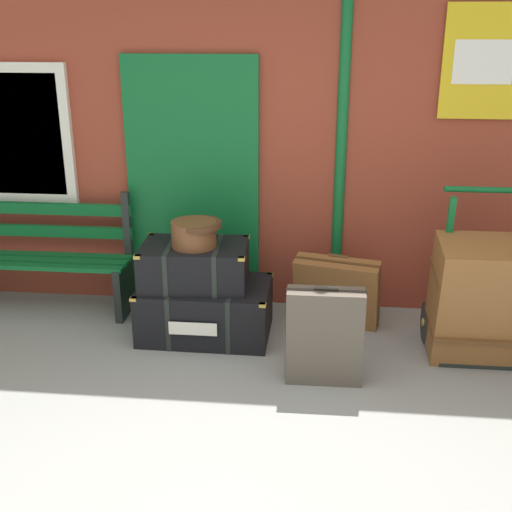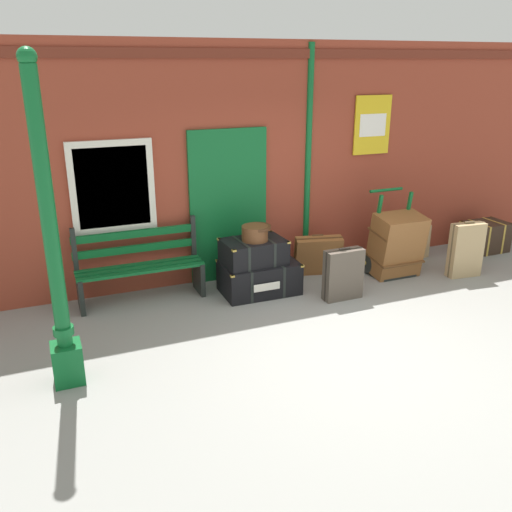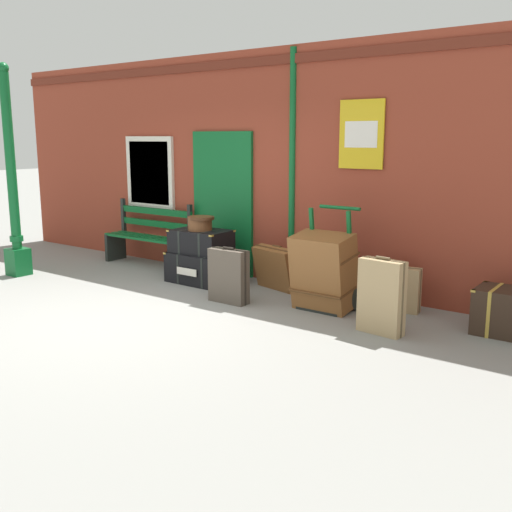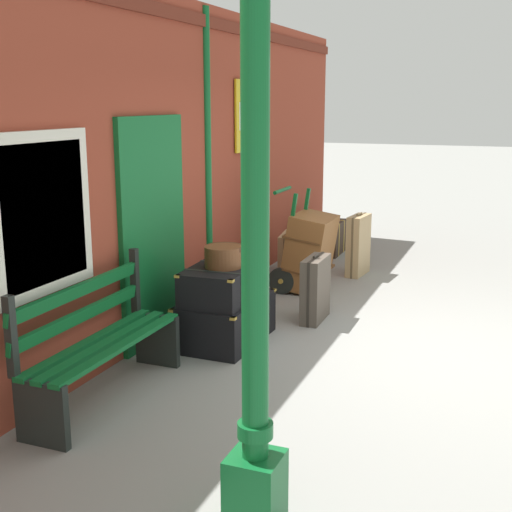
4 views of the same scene
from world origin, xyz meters
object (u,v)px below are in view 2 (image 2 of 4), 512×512
(corner_trunk, at_px, (485,237))
(round_hatbox, at_px, (255,232))
(porters_trolley, at_px, (388,254))
(steamer_trunk_middle, at_px, (254,252))
(platform_bench, at_px, (140,267))
(steamer_trunk_base, at_px, (259,277))
(lamp_post, at_px, (55,270))
(suitcase_tan, at_px, (318,255))
(suitcase_umber, at_px, (466,250))
(suitcase_caramel, at_px, (413,243))
(large_brown_trunk, at_px, (396,245))
(suitcase_cream, at_px, (343,274))

(corner_trunk, bearing_deg, round_hatbox, -177.45)
(round_hatbox, xyz_separation_m, porters_trolley, (2.10, -0.01, -0.58))
(steamer_trunk_middle, height_order, porters_trolley, porters_trolley)
(porters_trolley, bearing_deg, corner_trunk, 5.44)
(platform_bench, distance_m, steamer_trunk_base, 1.57)
(steamer_trunk_middle, distance_m, round_hatbox, 0.27)
(lamp_post, height_order, suitcase_tan, lamp_post)
(porters_trolley, bearing_deg, suitcase_umber, -31.12)
(steamer_trunk_base, xyz_separation_m, suitcase_caramel, (2.71, 0.30, 0.05))
(suitcase_tan, xyz_separation_m, suitcase_caramel, (1.69, 0.03, -0.03))
(suitcase_caramel, bearing_deg, large_brown_trunk, -143.96)
(large_brown_trunk, height_order, suitcase_tan, large_brown_trunk)
(round_hatbox, relative_size, suitcase_cream, 0.54)
(steamer_trunk_middle, bearing_deg, suitcase_umber, -11.01)
(suitcase_cream, bearing_deg, suitcase_caramel, 26.83)
(lamp_post, bearing_deg, round_hatbox, 27.62)
(corner_trunk, bearing_deg, large_brown_trunk, -169.79)
(lamp_post, relative_size, suitcase_umber, 3.69)
(steamer_trunk_middle, distance_m, corner_trunk, 4.13)
(steamer_trunk_base, bearing_deg, large_brown_trunk, -5.53)
(platform_bench, distance_m, suitcase_tan, 2.54)
(lamp_post, xyz_separation_m, suitcase_cream, (3.46, 0.71, -0.83))
(suitcase_tan, bearing_deg, suitcase_cream, -96.65)
(suitcase_umber, bearing_deg, round_hatbox, 169.44)
(steamer_trunk_base, height_order, porters_trolley, porters_trolley)
(round_hatbox, relative_size, porters_trolley, 0.31)
(suitcase_cream, bearing_deg, lamp_post, -168.47)
(suitcase_tan, bearing_deg, suitcase_caramel, 1.13)
(lamp_post, distance_m, suitcase_tan, 3.99)
(lamp_post, distance_m, large_brown_trunk, 4.75)
(platform_bench, height_order, suitcase_caramel, platform_bench)
(platform_bench, bearing_deg, porters_trolley, -6.28)
(lamp_post, distance_m, steamer_trunk_base, 3.01)
(large_brown_trunk, bearing_deg, lamp_post, -166.28)
(lamp_post, relative_size, corner_trunk, 4.37)
(porters_trolley, relative_size, suitcase_tan, 1.67)
(porters_trolley, bearing_deg, suitcase_cream, -152.38)
(steamer_trunk_middle, bearing_deg, suitcase_tan, 13.16)
(suitcase_cream, distance_m, corner_trunk, 3.21)
(suitcase_umber, height_order, corner_trunk, suitcase_umber)
(round_hatbox, relative_size, corner_trunk, 0.55)
(platform_bench, distance_m, suitcase_cream, 2.62)
(round_hatbox, height_order, corner_trunk, round_hatbox)
(round_hatbox, relative_size, suitcase_umber, 0.46)
(porters_trolley, distance_m, corner_trunk, 2.02)
(steamer_trunk_middle, relative_size, suitcase_umber, 1.01)
(suitcase_tan, bearing_deg, steamer_trunk_middle, -166.84)
(suitcase_umber, bearing_deg, lamp_post, -172.39)
(steamer_trunk_base, height_order, suitcase_umber, suitcase_umber)
(porters_trolley, height_order, suitcase_umber, porters_trolley)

